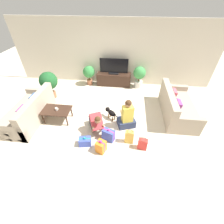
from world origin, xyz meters
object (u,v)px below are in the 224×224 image
(dog, at_px, (111,112))
(gift_bag_a, at_px, (129,137))
(sofa_right, at_px, (176,107))
(potted_plant_corner_left, at_px, (49,82))
(coffee_table, at_px, (57,111))
(person_sitting, at_px, (127,117))
(gift_box_c, at_px, (109,135))
(tv_console, at_px, (114,79))
(potted_plant_back_right, at_px, (139,75))
(sofa_left, at_px, (29,112))
(tv, at_px, (114,67))
(potted_plant_back_left, at_px, (89,73))
(gift_bag_b, at_px, (143,144))
(gift_box_b, at_px, (101,146))
(mug, at_px, (57,109))
(person_kneeling, at_px, (96,122))

(dog, distance_m, gift_bag_a, 1.14)
(sofa_right, distance_m, potted_plant_corner_left, 4.65)
(coffee_table, bearing_deg, potted_plant_corner_left, 120.71)
(person_sitting, relative_size, gift_box_c, 2.41)
(coffee_table, xyz_separation_m, tv_console, (1.56, 2.53, -0.10))
(sofa_right, relative_size, potted_plant_back_right, 2.14)
(coffee_table, bearing_deg, dog, 9.41)
(dog, height_order, gift_bag_a, gift_bag_a)
(gift_bag_a, bearing_deg, tv_console, 103.33)
(sofa_right, relative_size, dog, 4.69)
(tv_console, bearing_deg, sofa_left, -133.41)
(gift_box_c, bearing_deg, potted_plant_back_right, 73.96)
(potted_plant_corner_left, bearing_deg, sofa_left, -96.19)
(tv, height_order, potted_plant_back_right, tv)
(potted_plant_back_left, distance_m, dog, 2.53)
(sofa_left, height_order, dog, sofa_left)
(sofa_left, relative_size, tv_console, 1.34)
(tv_console, distance_m, gift_box_c, 3.18)
(potted_plant_back_left, relative_size, gift_bag_b, 2.36)
(gift_box_b, bearing_deg, sofa_left, 158.15)
(gift_box_b, bearing_deg, potted_plant_back_left, 107.51)
(gift_box_c, relative_size, mug, 3.44)
(sofa_right, bearing_deg, gift_bag_a, 132.62)
(person_kneeling, bearing_deg, gift_box_c, -63.20)
(tv, height_order, person_sitting, tv)
(tv, bearing_deg, gift_bag_b, -71.75)
(gift_box_b, height_order, gift_box_c, gift_box_c)
(tv_console, bearing_deg, gift_box_c, -86.73)
(sofa_left, relative_size, tv, 1.67)
(gift_box_b, bearing_deg, person_sitting, 58.81)
(person_kneeling, xyz_separation_m, gift_box_b, (0.27, -0.74, -0.15))
(gift_box_c, distance_m, gift_bag_a, 0.58)
(tv_console, height_order, gift_bag_a, tv_console)
(coffee_table, height_order, potted_plant_back_right, potted_plant_back_right)
(potted_plant_back_left, bearing_deg, mug, -100.11)
(coffee_table, distance_m, tv_console, 2.97)
(sofa_right, xyz_separation_m, potted_plant_back_right, (-1.21, 1.75, 0.26))
(gift_box_b, bearing_deg, potted_plant_corner_left, 135.20)
(gift_box_b, bearing_deg, gift_bag_a, 28.35)
(sofa_right, bearing_deg, gift_box_c, 123.25)
(potted_plant_back_right, distance_m, gift_bag_b, 3.36)
(gift_box_c, bearing_deg, person_kneeling, 142.15)
(potted_plant_back_right, distance_m, person_kneeling, 3.11)
(potted_plant_back_left, distance_m, person_kneeling, 2.94)
(gift_bag_a, height_order, mug, mug)
(potted_plant_back_right, xyz_separation_m, dog, (-0.95, -2.20, -0.32))
(dog, xyz_separation_m, gift_box_c, (0.06, -0.93, -0.06))
(potted_plant_corner_left, distance_m, mug, 1.52)
(coffee_table, bearing_deg, gift_box_c, -20.40)
(sofa_left, bearing_deg, tv, 136.59)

